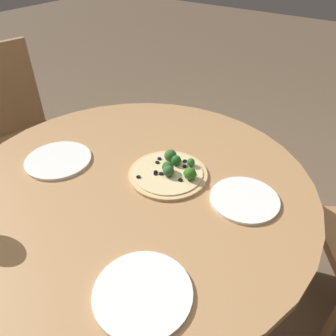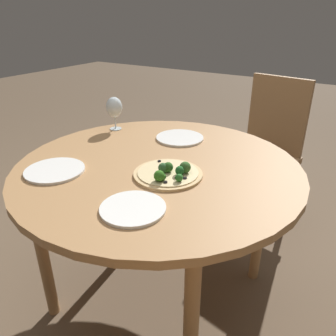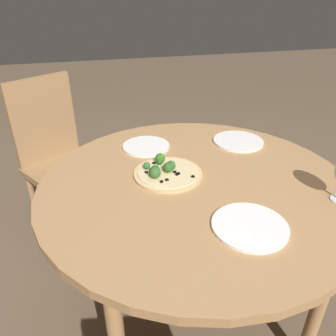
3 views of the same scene
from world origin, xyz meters
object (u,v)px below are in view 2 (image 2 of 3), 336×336
wine_glass (114,108)px  plate_near (180,138)px  pizza (169,173)px  plate_side (133,208)px  chair_2 (265,148)px  plate_far (55,170)px

wine_glass → plate_near: bearing=-81.6°
pizza → plate_side: size_ratio=1.26×
plate_side → pizza: bearing=6.0°
chair_2 → pizza: bearing=-84.1°
pizza → plate_far: (-0.20, 0.39, -0.01)m
wine_glass → plate_side: (-0.57, -0.55, -0.11)m
chair_2 → wine_glass: size_ratio=5.39×
chair_2 → pizza: size_ratio=3.49×
chair_2 → plate_far: (-1.24, 0.47, 0.23)m
plate_near → plate_side: (-0.62, -0.19, 0.00)m
plate_near → plate_far: (-0.57, 0.23, 0.00)m
wine_glass → plate_side: bearing=-135.9°
chair_2 → plate_near: bearing=-99.5°
chair_2 → wine_glass: (-0.73, 0.60, 0.34)m
chair_2 → plate_far: 1.35m
wine_glass → plate_far: bearing=-165.9°
wine_glass → plate_near: size_ratio=0.74×
pizza → plate_near: bearing=24.3°
plate_side → chair_2: bearing=-2.2°
pizza → plate_near: size_ratio=1.14×
pizza → plate_near: 0.40m
plate_far → chair_2: bearing=-20.7°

